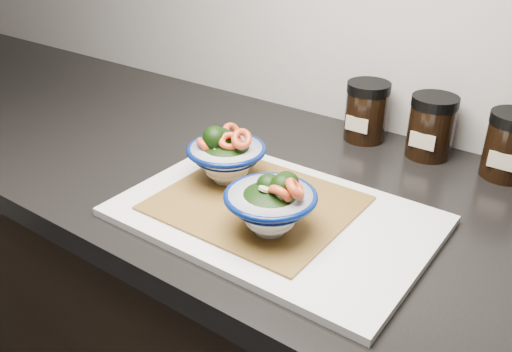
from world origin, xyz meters
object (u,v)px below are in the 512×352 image
Objects in this scene: spice_jar_a at (366,111)px; spice_jar_c at (510,145)px; cutting_board at (274,216)px; bowl_left at (226,156)px; spice_jar_b at (431,127)px; bowl_right at (272,205)px.

spice_jar_a and spice_jar_c have the same top height.
cutting_board is at bearing -124.88° from spice_jar_c.
bowl_left is at bearing -107.15° from spice_jar_a.
spice_jar_b is 0.13m from spice_jar_c.
spice_jar_a is (-0.02, 0.34, 0.05)m from cutting_board.
spice_jar_a is (0.10, 0.31, 0.00)m from bowl_left.
bowl_left is 1.00× the size of bowl_right.
bowl_left is 0.38m from spice_jar_b.
bowl_left reaches higher than spice_jar_a.
spice_jar_a is (-0.05, 0.39, 0.00)m from bowl_right.
cutting_board is 3.53× the size of bowl_right.
cutting_board is at bearing -15.89° from bowl_left.
cutting_board is 3.54× the size of bowl_left.
cutting_board is at bearing -106.99° from spice_jar_b.
cutting_board is 0.07m from bowl_right.
bowl_left is 1.12× the size of spice_jar_c.
bowl_left is 0.16m from bowl_right.
cutting_board is at bearing -86.36° from spice_jar_a.
spice_jar_c is at bearing 0.00° from spice_jar_a.
bowl_right is (0.14, -0.08, -0.00)m from bowl_left.
spice_jar_a is 1.00× the size of spice_jar_b.
bowl_left is at bearing 151.10° from bowl_right.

